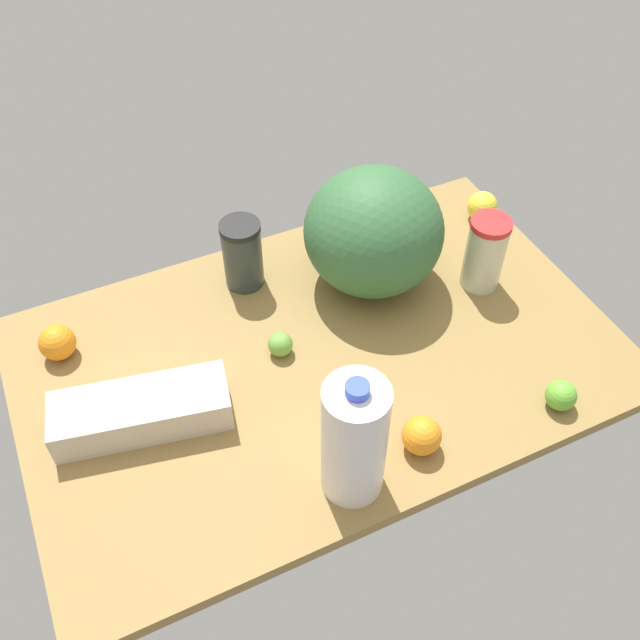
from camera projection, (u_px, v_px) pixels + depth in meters
countertop at (320, 358)px, 146.64cm from camera, size 120.00×76.00×3.00cm
egg_carton at (142, 411)px, 131.38cm from camera, size 34.07×17.49×7.34cm
tumbler_cup at (485, 253)px, 153.04cm from camera, size 8.78×8.78×17.45cm
watermelon at (374, 232)px, 150.38cm from camera, size 29.76×29.76×27.19cm
shaker_bottle at (242, 254)px, 153.65cm from camera, size 8.84×8.84×16.33cm
milk_jug at (354, 440)px, 116.09cm from camera, size 10.96×10.96×27.66cm
orange_beside_bowl at (422, 436)px, 127.80cm from camera, size 7.25×7.25×7.25cm
orange_by_jug at (57, 343)px, 142.61cm from camera, size 7.34×7.34×7.34cm
lime_near_front at (280, 344)px, 143.78cm from camera, size 5.10×5.10×5.10cm
lemon_far_back at (482, 206)px, 171.93cm from camera, size 7.26×7.26×7.26cm
lime_loose at (561, 395)px, 134.63cm from camera, size 5.94×5.94×5.94cm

